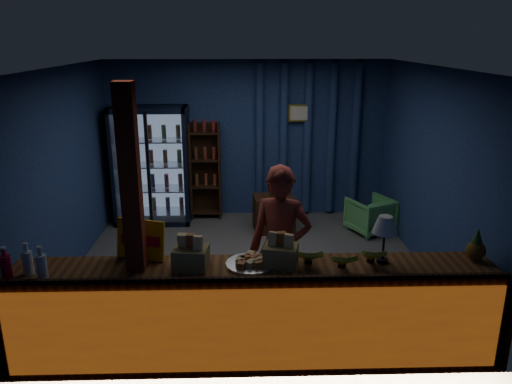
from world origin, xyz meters
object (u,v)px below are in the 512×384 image
at_px(green_chair, 370,215).
at_px(table_lamp, 385,227).
at_px(pastry_tray, 251,263).
at_px(shopkeeper, 280,250).

distance_m(green_chair, table_lamp, 3.35).
xyz_separation_m(pastry_tray, table_lamp, (1.21, 0.02, 0.33)).
height_order(green_chair, table_lamp, table_lamp).
xyz_separation_m(green_chair, pastry_tray, (-1.93, -3.13, 0.70)).
relative_size(shopkeeper, green_chair, 2.84).
height_order(shopkeeper, green_chair, shopkeeper).
height_order(pastry_tray, table_lamp, table_lamp).
distance_m(shopkeeper, table_lamp, 1.12).
bearing_deg(table_lamp, green_chair, 76.96).
distance_m(pastry_tray, table_lamp, 1.26).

